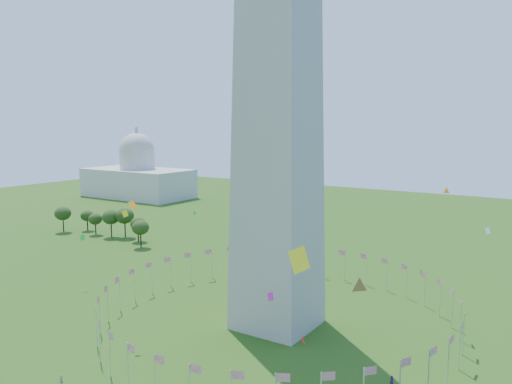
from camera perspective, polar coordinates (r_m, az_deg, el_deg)
flag_ring at (r=118.71m, az=2.44°, el=-12.90°), size 80.24×80.24×9.00m
capitol_building at (r=327.54m, az=-13.43°, el=3.44°), size 70.00×35.00×46.00m
kites_aloft at (r=83.27m, az=1.29°, el=-9.95°), size 111.21×69.41×32.85m
tree_line_west at (r=214.97m, az=-16.46°, el=-3.59°), size 55.16×15.91×12.01m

